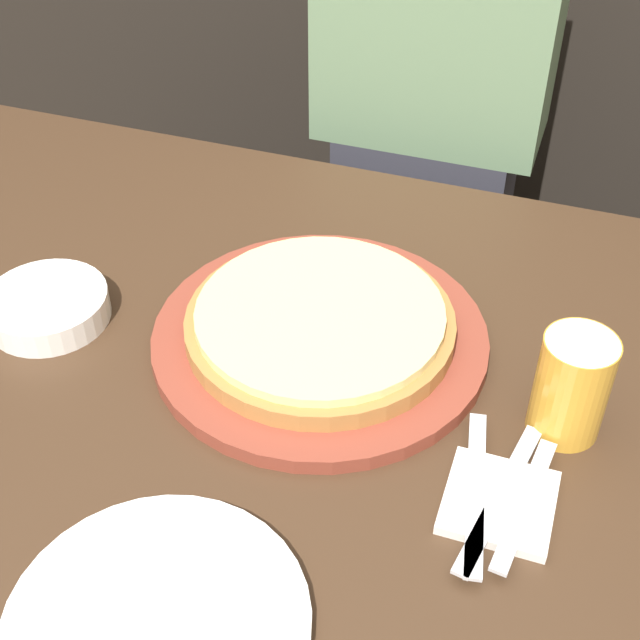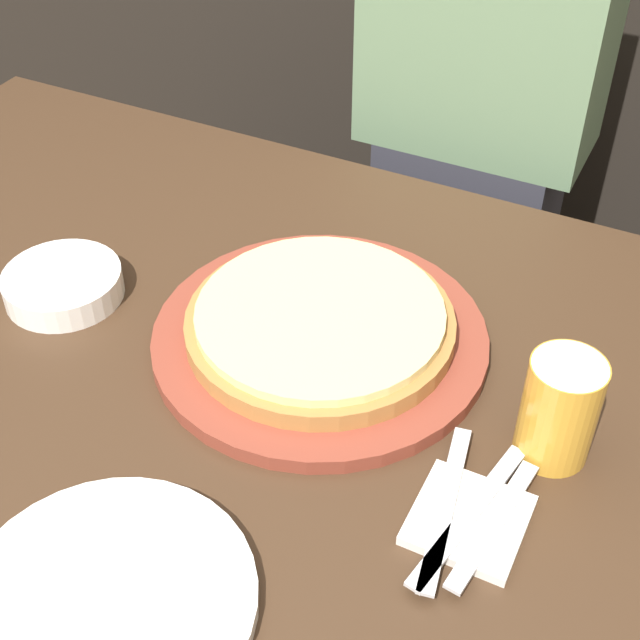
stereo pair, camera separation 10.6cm
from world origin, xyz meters
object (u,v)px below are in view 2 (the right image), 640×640
object	(u,v)px
dinner_knife	(469,515)
side_bowl	(63,285)
diner_person	(471,173)
fork	(446,506)
pizza_on_board	(320,330)
beer_glass	(560,406)
spoon	(494,524)
dinner_plate	(107,603)

from	to	relation	value
dinner_knife	side_bowl	bearing A→B (deg)	169.52
diner_person	fork	bearing A→B (deg)	-73.45
diner_person	pizza_on_board	bearing A→B (deg)	-89.48
side_bowl	dinner_knife	size ratio (longest dim) A/B	0.73
dinner_knife	fork	bearing A→B (deg)	180.00
beer_glass	dinner_knife	size ratio (longest dim) A/B	0.60
pizza_on_board	beer_glass	size ratio (longest dim) A/B	3.25
pizza_on_board	diner_person	world-z (taller)	diner_person
fork	side_bowl	bearing A→B (deg)	169.07
dinner_knife	diner_person	world-z (taller)	diner_person
side_bowl	spoon	world-z (taller)	side_bowl
fork	dinner_knife	distance (m)	0.03
side_bowl	fork	distance (m)	0.58
dinner_plate	fork	distance (m)	0.34
dinner_plate	side_bowl	bearing A→B (deg)	133.30
side_bowl	dinner_knife	bearing A→B (deg)	-10.48
side_bowl	diner_person	xyz separation A→B (m)	(0.34, 0.67, -0.11)
beer_glass	spoon	size ratio (longest dim) A/B	0.70
spoon	diner_person	size ratio (longest dim) A/B	0.13
pizza_on_board	dinner_plate	world-z (taller)	pizza_on_board
dinner_plate	diner_person	bearing A→B (deg)	89.51
beer_glass	dinner_knife	world-z (taller)	beer_glass
dinner_knife	spoon	world-z (taller)	same
side_bowl	spoon	distance (m)	0.63
spoon	diner_person	world-z (taller)	diner_person
pizza_on_board	fork	bearing A→B (deg)	-37.26
pizza_on_board	dinner_knife	size ratio (longest dim) A/B	1.95
spoon	diner_person	distance (m)	0.83
pizza_on_board	diner_person	bearing A→B (deg)	90.52
side_bowl	diner_person	distance (m)	0.76
dinner_plate	beer_glass	bearing A→B (deg)	49.79
fork	dinner_knife	size ratio (longest dim) A/B	1.00
side_bowl	diner_person	bearing A→B (deg)	63.40
side_bowl	spoon	size ratio (longest dim) A/B	0.85
beer_glass	fork	xyz separation A→B (m)	(-0.07, -0.13, -0.05)
beer_glass	fork	bearing A→B (deg)	-118.58
dinner_plate	fork	world-z (taller)	dinner_plate
diner_person	side_bowl	bearing A→B (deg)	-116.60
beer_glass	dinner_plate	xyz separation A→B (m)	(-0.31, -0.37, -0.06)
pizza_on_board	beer_glass	world-z (taller)	beer_glass
spoon	beer_glass	bearing A→B (deg)	80.65
dinner_plate	dinner_knife	bearing A→B (deg)	41.82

